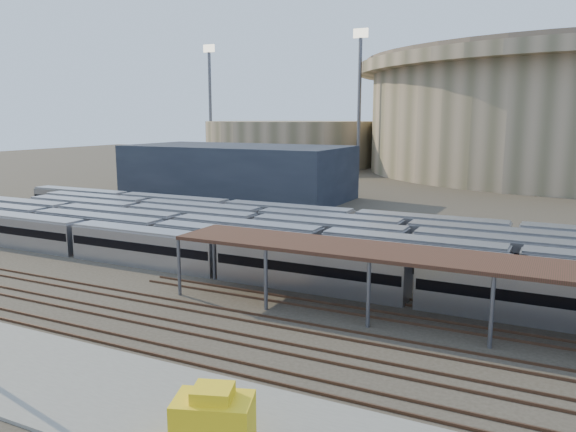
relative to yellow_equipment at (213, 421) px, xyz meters
The scene contains 11 objects.
ground 18.33m from the yellow_equipment, 114.53° to the left, with size 420.00×420.00×0.00m, color #383026.
apron 12.76m from the yellow_equipment, behind, with size 50.00×9.00×0.20m, color gray.
subway_trains 35.88m from the yellow_equipment, 101.67° to the left, with size 127.42×23.90×3.60m.
inspection_shed 25.43m from the yellow_equipment, 55.07° to the left, with size 60.30×6.00×5.30m.
empty_tracks 13.95m from the yellow_equipment, 123.12° to the left, with size 170.00×9.62×0.18m.
secondary_arena 161.56m from the yellow_equipment, 114.75° to the left, with size 56.00×56.00×14.00m, color #9D876A.
service_building 83.42m from the yellow_equipment, 120.73° to the left, with size 42.00×20.00×10.00m, color #1E232D.
floodlight_0 133.50m from the yellow_equipment, 106.53° to the left, with size 4.00×1.00×38.40m.
floodlight_1 166.18m from the yellow_equipment, 124.12° to the left, with size 4.00×1.00×38.40m.
floodlight_3 178.55m from the yellow_equipment, 95.69° to the left, with size 4.00×1.00×38.40m.
yellow_equipment is the anchor object (origin of this frame).
Camera 1 is at (21.42, -36.64, 15.32)m, focal length 35.00 mm.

